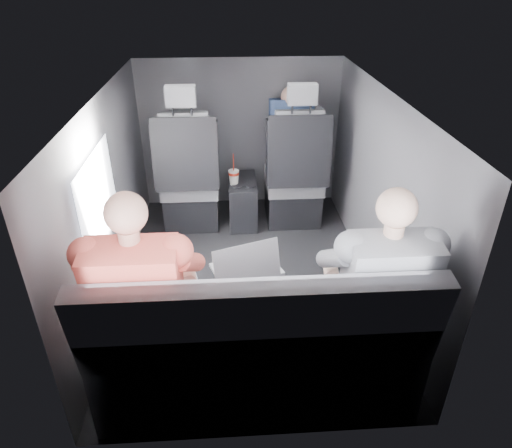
{
  "coord_description": "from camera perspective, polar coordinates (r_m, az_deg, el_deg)",
  "views": [
    {
      "loc": [
        -0.12,
        -2.74,
        2.03
      ],
      "look_at": [
        0.06,
        -0.05,
        0.49
      ],
      "focal_mm": 32.0,
      "sensor_mm": 36.0,
      "label": 1
    }
  ],
  "objects": [
    {
      "name": "panel_front",
      "position": [
        4.26,
        -2.0,
        11.14
      ],
      "size": [
        1.8,
        0.02,
        1.35
      ],
      "primitive_type": "cube",
      "color": "#56565B",
      "rests_on": "floor"
    },
    {
      "name": "front_seat_right",
      "position": [
        3.97,
        4.83,
        5.38
      ],
      "size": [
        0.52,
        0.58,
        1.26
      ],
      "color": "black",
      "rests_on": "floor"
    },
    {
      "name": "panel_back",
      "position": [
        1.98,
        0.72,
        -13.51
      ],
      "size": [
        1.8,
        0.02,
        1.35
      ],
      "primitive_type": "cube",
      "color": "#56565B",
      "rests_on": "floor"
    },
    {
      "name": "side_window",
      "position": [
        2.79,
        -19.28,
        4.09
      ],
      "size": [
        0.02,
        0.75,
        0.42
      ],
      "primitive_type": "cube",
      "color": "white",
      "rests_on": "panel_left"
    },
    {
      "name": "laptop_black",
      "position": [
        2.48,
        14.06,
        -5.77
      ],
      "size": [
        0.36,
        0.36,
        0.22
      ],
      "color": "black",
      "rests_on": "passenger_rear_right"
    },
    {
      "name": "soda_cup",
      "position": [
        3.88,
        -2.8,
        5.94
      ],
      "size": [
        0.09,
        0.09,
        0.27
      ],
      "color": "white",
      "rests_on": "center_console"
    },
    {
      "name": "passenger_rear_right",
      "position": [
        2.37,
        14.58,
        -7.76
      ],
      "size": [
        0.5,
        0.62,
        1.22
      ],
      "color": "navy",
      "rests_on": "rear_bench"
    },
    {
      "name": "front_seat_left",
      "position": [
        3.94,
        -8.27,
        4.99
      ],
      "size": [
        0.52,
        0.58,
        1.26
      ],
      "color": "black",
      "rests_on": "floor"
    },
    {
      "name": "laptop_white",
      "position": [
        2.45,
        -11.71,
        -5.8
      ],
      "size": [
        0.37,
        0.37,
        0.24
      ],
      "color": "white",
      "rests_on": "passenger_rear_left"
    },
    {
      "name": "passenger_rear_left",
      "position": [
        2.29,
        -13.73,
        -8.79
      ],
      "size": [
        0.51,
        0.63,
        1.24
      ],
      "color": "#2F2F33",
      "rests_on": "rear_bench"
    },
    {
      "name": "center_console",
      "position": [
        4.05,
        -1.68,
        2.88
      ],
      "size": [
        0.24,
        0.48,
        0.41
      ],
      "color": "black",
      "rests_on": "floor"
    },
    {
      "name": "seatbelt",
      "position": [
        3.67,
        5.47,
        9.97
      ],
      "size": [
        0.35,
        0.11,
        0.59
      ],
      "primitive_type": "cube",
      "rotation": [
        -0.14,
        0.49,
        0.0
      ],
      "color": "black",
      "rests_on": "front_seat_right"
    },
    {
      "name": "passenger_front_right",
      "position": [
        4.08,
        4.32,
        11.23
      ],
      "size": [
        0.37,
        0.37,
        0.72
      ],
      "color": "navy",
      "rests_on": "front_seat_right"
    },
    {
      "name": "floor",
      "position": [
        3.41,
        -1.03,
        -6.84
      ],
      "size": [
        2.6,
        2.6,
        0.0
      ],
      "primitive_type": "plane",
      "color": "black",
      "rests_on": "ground"
    },
    {
      "name": "laptop_silver",
      "position": [
        2.42,
        -1.15,
        -5.56
      ],
      "size": [
        0.41,
        0.42,
        0.25
      ],
      "color": "#AAAAAE",
      "rests_on": "rear_bench"
    },
    {
      "name": "ceiling",
      "position": [
        2.82,
        -1.29,
        15.77
      ],
      "size": [
        2.6,
        2.6,
        0.0
      ],
      "primitive_type": "plane",
      "rotation": [
        3.14,
        0.0,
        0.0
      ],
      "color": "#B2B2AD",
      "rests_on": "panel_back"
    },
    {
      "name": "panel_right",
      "position": [
        3.22,
        15.11,
        3.74
      ],
      "size": [
        0.02,
        2.6,
        1.35
      ],
      "primitive_type": "cube",
      "color": "#56565B",
      "rests_on": "floor"
    },
    {
      "name": "rear_bench",
      "position": [
        2.4,
        0.21,
        -16.01
      ],
      "size": [
        1.6,
        0.57,
        0.92
      ],
      "color": "slate",
      "rests_on": "floor"
    },
    {
      "name": "panel_left",
      "position": [
        3.15,
        -17.74,
        2.75
      ],
      "size": [
        0.02,
        2.6,
        1.35
      ],
      "primitive_type": "cube",
      "color": "#56565B",
      "rests_on": "floor"
    }
  ]
}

